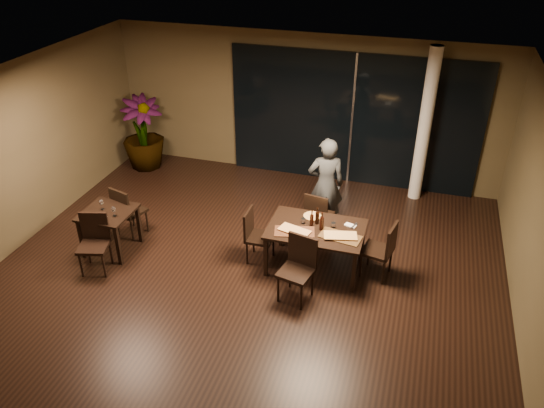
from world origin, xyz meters
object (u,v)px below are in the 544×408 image
at_px(chair_main_near, 299,265).
at_px(diner, 326,185).
at_px(bottle_b, 322,221).
at_px(chair_side_far, 126,209).
at_px(potted_plant, 143,133).
at_px(chair_main_left, 255,233).
at_px(bottle_a, 312,219).
at_px(chair_main_far, 318,214).
at_px(chair_main_right, 383,248).
at_px(side_table, 109,218).
at_px(bottle_c, 317,216).
at_px(chair_side_near, 94,239).
at_px(main_table, 316,232).

xyz_separation_m(chair_main_near, diner, (-0.03, 1.98, 0.31)).
bearing_deg(bottle_b, diner, 98.97).
height_order(chair_side_far, potted_plant, potted_plant).
relative_size(chair_main_left, bottle_a, 3.43).
height_order(chair_main_far, bottle_a, bottle_a).
height_order(diner, bottle_b, diner).
height_order(chair_main_right, bottle_b, bottle_b).
xyz_separation_m(chair_main_far, chair_main_near, (0.06, -1.55, 0.05)).
distance_m(side_table, bottle_c, 3.45).
height_order(chair_main_left, chair_side_near, chair_side_near).
bearing_deg(bottle_c, potted_plant, 151.32).
relative_size(chair_main_near, chair_main_left, 1.09).
xyz_separation_m(chair_main_far, chair_side_near, (-3.21, -1.81, 0.02)).
distance_m(chair_main_left, chair_side_far, 2.36).
distance_m(main_table, bottle_c, 0.26).
distance_m(chair_main_far, bottle_c, 0.77).
bearing_deg(potted_plant, chair_main_left, -37.24).
relative_size(chair_side_near, bottle_a, 3.60).
bearing_deg(side_table, bottle_b, 7.93).
relative_size(bottle_a, bottle_c, 0.94).
bearing_deg(chair_main_right, chair_main_far, -109.26).
xyz_separation_m(chair_main_far, potted_plant, (-4.26, 1.73, 0.28)).
bearing_deg(bottle_b, chair_side_near, -163.89).
relative_size(side_table, bottle_b, 2.62).
relative_size(main_table, chair_side_far, 1.57).
height_order(main_table, chair_side_far, chair_side_far).
bearing_deg(main_table, bottle_a, 154.54).
bearing_deg(chair_main_left, chair_main_near, -127.83).
xyz_separation_m(chair_main_far, bottle_b, (0.23, -0.81, 0.39)).
height_order(side_table, chair_main_near, chair_main_near).
bearing_deg(chair_main_right, bottle_b, -72.78).
height_order(diner, bottle_a, diner).
height_order(bottle_b, bottle_c, bottle_b).
height_order(chair_main_left, diner, diner).
height_order(chair_main_near, diner, diner).
xyz_separation_m(potted_plant, bottle_a, (4.31, -2.49, 0.09)).
relative_size(bottle_b, bottle_c, 1.07).
bearing_deg(potted_plant, side_table, -71.74).
bearing_deg(side_table, potted_plant, 108.26).
bearing_deg(diner, chair_side_far, 3.35).
height_order(main_table, chair_main_far, chair_main_far).
bearing_deg(chair_main_left, side_table, 99.77).
xyz_separation_m(chair_main_near, chair_side_far, (-3.26, 0.71, -0.03)).
distance_m(main_table, chair_main_far, 0.83).
bearing_deg(bottle_b, chair_main_near, -103.09).
bearing_deg(diner, bottle_a, 73.09).
xyz_separation_m(chair_side_far, chair_side_near, (-0.01, -0.96, 0.00)).
bearing_deg(bottle_b, chair_main_far, 105.64).
distance_m(main_table, diner, 1.25).
xyz_separation_m(chair_side_far, bottle_c, (3.33, 0.18, 0.36)).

